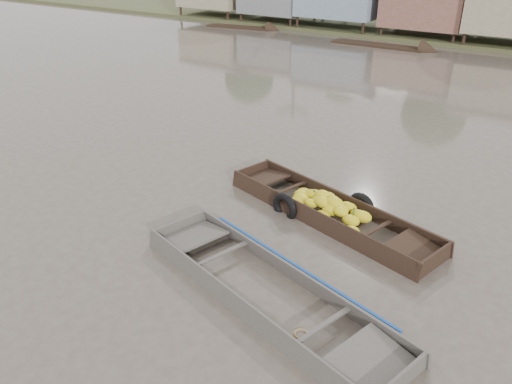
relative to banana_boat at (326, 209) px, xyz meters
The scene contains 3 objects.
ground 2.71m from the banana_boat, 142.82° to the right, with size 120.00×120.00×0.00m, color #4F463D.
banana_boat is the anchor object (origin of this frame).
viewer_boat 3.78m from the banana_boat, 82.14° to the right, with size 6.92×3.46×0.54m.
Camera 1 is at (7.13, -9.18, 6.76)m, focal length 35.00 mm.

